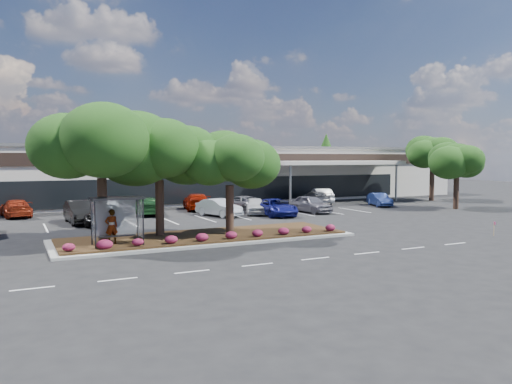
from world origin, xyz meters
name	(u,v)px	position (x,y,z in m)	size (l,w,h in m)	color
ground	(264,247)	(0.00, 0.00, 0.00)	(160.00, 160.00, 0.00)	black
retail_store	(132,173)	(0.06, 33.91, 3.15)	(80.40, 25.20, 6.25)	beige
landscape_island	(205,237)	(-2.00, 4.00, 0.12)	(18.00, 6.00, 0.26)	#9C9C97
lane_markings	(199,224)	(-0.14, 10.42, 0.01)	(33.12, 20.06, 0.01)	silver
shrub_row	(218,236)	(-2.00, 1.90, 0.51)	(17.00, 0.80, 0.50)	maroon
bus_shelter	(117,207)	(-7.50, 2.95, 2.31)	(2.75, 1.55, 2.59)	black
island_tree_west	(102,171)	(-8.00, 4.50, 4.21)	(7.20, 7.20, 7.89)	#17370F
island_tree_mid	(159,175)	(-4.50, 5.20, 3.92)	(6.60, 6.60, 7.32)	#17370F
island_tree_east	(230,182)	(-0.50, 3.70, 3.51)	(5.80, 5.80, 6.50)	#17370F
tree_east_near	(457,175)	(26.00, 10.00, 3.25)	(5.60, 5.60, 6.51)	#17370F
tree_east_far	(432,168)	(31.00, 18.00, 3.81)	(6.40, 6.40, 7.62)	#17370F
conifer_north_east	(326,160)	(34.00, 44.00, 4.50)	(3.96, 3.96, 9.00)	#17370F
person_waiting	(111,227)	(-7.74, 3.24, 1.22)	(0.70, 0.46, 1.91)	#594C47
light_pole	(68,170)	(-7.53, 27.98, 3.74)	(1.43, 0.57, 8.52)	#9C9C97
survey_stake	(494,227)	(14.89, -3.04, 0.58)	(0.08, 0.14, 0.90)	#98784F
car_1	(81,212)	(-7.94, 15.04, 0.86)	(1.82, 5.22, 1.72)	black
car_2	(104,215)	(-6.45, 13.43, 0.74)	(2.44, 5.29, 1.47)	black
car_4	(219,208)	(3.14, 14.53, 0.74)	(1.57, 4.51, 1.48)	#A3AAAF
car_5	(255,206)	(6.65, 14.67, 0.73)	(1.73, 4.30, 1.46)	silver
car_6	(275,207)	(7.62, 12.77, 0.73)	(2.41, 5.23, 1.45)	navy
car_7	(311,204)	(11.69, 13.57, 0.78)	(1.85, 4.61, 1.57)	slate
car_8	(379,200)	(21.24, 15.52, 0.67)	(1.42, 4.06, 1.34)	navy
car_9	(16,208)	(-12.33, 21.59, 0.74)	(2.06, 5.07, 1.47)	maroon
car_10	(111,208)	(-4.91, 19.44, 0.66)	(2.20, 4.77, 1.32)	#595860
car_11	(111,207)	(-5.11, 18.56, 0.79)	(1.86, 4.61, 1.57)	silver
car_12	(148,206)	(-1.97, 18.35, 0.76)	(2.14, 5.27, 1.53)	#1B4620
car_13	(197,202)	(3.15, 20.19, 0.79)	(2.21, 5.44, 1.58)	maroon
car_14	(241,203)	(6.58, 17.57, 0.71)	(2.37, 5.14, 1.43)	#58585F
car_16	(315,198)	(16.30, 20.04, 0.70)	(1.96, 4.82, 1.40)	slate
car_17	(321,196)	(17.45, 20.60, 0.81)	(1.72, 4.93, 1.62)	white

